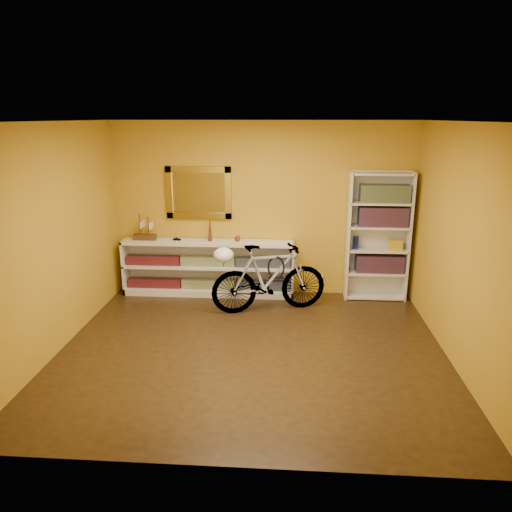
# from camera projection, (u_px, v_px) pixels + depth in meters

# --- Properties ---
(floor) EXTENTS (4.50, 4.00, 0.01)m
(floor) POSITION_uv_depth(u_px,v_px,m) (252.00, 350.00, 5.73)
(floor) COLOR black
(floor) RESTS_ON ground
(ceiling) EXTENTS (4.50, 4.00, 0.01)m
(ceiling) POSITION_uv_depth(u_px,v_px,m) (251.00, 121.00, 5.00)
(ceiling) COLOR silver
(ceiling) RESTS_ON ground
(back_wall) EXTENTS (4.50, 0.01, 2.60)m
(back_wall) POSITION_uv_depth(u_px,v_px,m) (262.00, 210.00, 7.29)
(back_wall) COLOR #B8891B
(back_wall) RESTS_ON ground
(left_wall) EXTENTS (0.01, 4.00, 2.60)m
(left_wall) POSITION_uv_depth(u_px,v_px,m) (54.00, 240.00, 5.52)
(left_wall) COLOR #B8891B
(left_wall) RESTS_ON ground
(right_wall) EXTENTS (0.01, 4.00, 2.60)m
(right_wall) POSITION_uv_depth(u_px,v_px,m) (461.00, 247.00, 5.21)
(right_wall) COLOR #B8891B
(right_wall) RESTS_ON ground
(gilt_mirror) EXTENTS (0.98, 0.06, 0.78)m
(gilt_mirror) POSITION_uv_depth(u_px,v_px,m) (199.00, 193.00, 7.24)
(gilt_mirror) COLOR olive
(gilt_mirror) RESTS_ON back_wall
(wall_socket) EXTENTS (0.09, 0.02, 0.09)m
(wall_socket) POSITION_uv_depth(u_px,v_px,m) (320.00, 278.00, 7.50)
(wall_socket) COLOR silver
(wall_socket) RESTS_ON back_wall
(console_unit) EXTENTS (2.60, 0.35, 0.85)m
(console_unit) POSITION_uv_depth(u_px,v_px,m) (208.00, 268.00, 7.40)
(console_unit) COLOR silver
(console_unit) RESTS_ON floor
(cd_row_lower) EXTENTS (2.50, 0.13, 0.14)m
(cd_row_lower) POSITION_uv_depth(u_px,v_px,m) (209.00, 284.00, 7.45)
(cd_row_lower) COLOR black
(cd_row_lower) RESTS_ON console_unit
(cd_row_upper) EXTENTS (2.50, 0.13, 0.14)m
(cd_row_upper) POSITION_uv_depth(u_px,v_px,m) (208.00, 261.00, 7.35)
(cd_row_upper) COLOR navy
(cd_row_upper) RESTS_ON console_unit
(model_ship) EXTENTS (0.34, 0.14, 0.40)m
(model_ship) POSITION_uv_depth(u_px,v_px,m) (144.00, 227.00, 7.29)
(model_ship) COLOR #3C2810
(model_ship) RESTS_ON console_unit
(toy_car) EXTENTS (0.00, 0.00, 0.00)m
(toy_car) POSITION_uv_depth(u_px,v_px,m) (177.00, 240.00, 7.31)
(toy_car) COLOR black
(toy_car) RESTS_ON console_unit
(bronze_ornament) EXTENTS (0.07, 0.07, 0.38)m
(bronze_ornament) POSITION_uv_depth(u_px,v_px,m) (210.00, 229.00, 7.23)
(bronze_ornament) COLOR brown
(bronze_ornament) RESTS_ON console_unit
(decorative_orb) EXTENTS (0.08, 0.08, 0.08)m
(decorative_orb) POSITION_uv_depth(u_px,v_px,m) (237.00, 239.00, 7.24)
(decorative_orb) COLOR brown
(decorative_orb) RESTS_ON console_unit
(bookcase) EXTENTS (0.90, 0.30, 1.90)m
(bookcase) POSITION_uv_depth(u_px,v_px,m) (378.00, 237.00, 7.11)
(bookcase) COLOR silver
(bookcase) RESTS_ON floor
(book_row_a) EXTENTS (0.70, 0.22, 0.26)m
(book_row_a) POSITION_uv_depth(u_px,v_px,m) (379.00, 263.00, 7.22)
(book_row_a) COLOR maroon
(book_row_a) RESTS_ON bookcase
(book_row_b) EXTENTS (0.70, 0.22, 0.28)m
(book_row_b) POSITION_uv_depth(u_px,v_px,m) (383.00, 216.00, 7.02)
(book_row_b) COLOR maroon
(book_row_b) RESTS_ON bookcase
(book_row_c) EXTENTS (0.70, 0.22, 0.25)m
(book_row_c) POSITION_uv_depth(u_px,v_px,m) (385.00, 193.00, 6.93)
(book_row_c) COLOR navy
(book_row_c) RESTS_ON bookcase
(travel_mug) EXTENTS (0.09, 0.09, 0.19)m
(travel_mug) POSITION_uv_depth(u_px,v_px,m) (356.00, 243.00, 7.14)
(travel_mug) COLOR navy
(travel_mug) RESTS_ON bookcase
(red_tin) EXTENTS (0.18, 0.18, 0.18)m
(red_tin) POSITION_uv_depth(u_px,v_px,m) (366.00, 195.00, 6.98)
(red_tin) COLOR maroon
(red_tin) RESTS_ON bookcase
(yellow_bag) EXTENTS (0.19, 0.13, 0.15)m
(yellow_bag) POSITION_uv_depth(u_px,v_px,m) (395.00, 245.00, 7.08)
(yellow_bag) COLOR gold
(yellow_bag) RESTS_ON bookcase
(bicycle) EXTENTS (0.88, 1.71, 0.98)m
(bicycle) POSITION_uv_depth(u_px,v_px,m) (269.00, 278.00, 6.74)
(bicycle) COLOR silver
(bicycle) RESTS_ON floor
(helmet) EXTENTS (0.27, 0.26, 0.20)m
(helmet) POSITION_uv_depth(u_px,v_px,m) (224.00, 255.00, 6.51)
(helmet) COLOR white
(helmet) RESTS_ON bicycle
(u_lock) EXTENTS (0.24, 0.03, 0.24)m
(u_lock) POSITION_uv_depth(u_px,v_px,m) (276.00, 267.00, 6.72)
(u_lock) COLOR black
(u_lock) RESTS_ON bicycle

